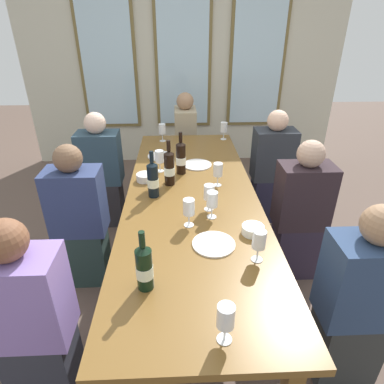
% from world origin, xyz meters
% --- Properties ---
extents(ground_plane, '(12.00, 12.00, 0.00)m').
position_xyz_m(ground_plane, '(0.00, 0.00, 0.00)').
color(ground_plane, brown).
extents(back_wall_with_windows, '(4.10, 0.10, 2.90)m').
position_xyz_m(back_wall_with_windows, '(0.00, 2.49, 1.45)').
color(back_wall_with_windows, beige).
rests_on(back_wall_with_windows, ground).
extents(dining_table, '(0.90, 2.61, 0.74)m').
position_xyz_m(dining_table, '(0.00, 0.00, 0.67)').
color(dining_table, brown).
rests_on(dining_table, ground).
extents(white_plate_0, '(0.23, 0.23, 0.01)m').
position_xyz_m(white_plate_0, '(-0.24, 0.72, 0.74)').
color(white_plate_0, white).
rests_on(white_plate_0, dining_table).
extents(white_plate_1, '(0.23, 0.23, 0.01)m').
position_xyz_m(white_plate_1, '(0.09, -0.58, 0.74)').
color(white_plate_1, white).
rests_on(white_plate_1, dining_table).
extents(white_plate_2, '(0.24, 0.24, 0.01)m').
position_xyz_m(white_plate_2, '(0.07, 0.51, 0.74)').
color(white_plate_2, white).
rests_on(white_plate_2, dining_table).
extents(wine_bottle_0, '(0.08, 0.08, 0.30)m').
position_xyz_m(wine_bottle_0, '(-0.25, -0.88, 0.85)').
color(wine_bottle_0, black).
rests_on(wine_bottle_0, dining_table).
extents(wine_bottle_1, '(0.08, 0.08, 0.34)m').
position_xyz_m(wine_bottle_1, '(-0.15, 0.17, 0.87)').
color(wine_bottle_1, black).
rests_on(wine_bottle_1, dining_table).
extents(wine_bottle_2, '(0.08, 0.08, 0.33)m').
position_xyz_m(wine_bottle_2, '(-0.26, -0.01, 0.87)').
color(wine_bottle_2, black).
rests_on(wine_bottle_2, dining_table).
extents(wine_bottle_3, '(0.08, 0.08, 0.33)m').
position_xyz_m(wine_bottle_3, '(-0.07, 0.36, 0.87)').
color(wine_bottle_3, black).
rests_on(wine_bottle_3, dining_table).
extents(tasting_bowl_0, '(0.13, 0.13, 0.05)m').
position_xyz_m(tasting_bowl_0, '(-0.34, 0.24, 0.77)').
color(tasting_bowl_0, white).
rests_on(tasting_bowl_0, dining_table).
extents(tasting_bowl_1, '(0.13, 0.13, 0.05)m').
position_xyz_m(tasting_bowl_1, '(0.33, -0.48, 0.77)').
color(tasting_bowl_1, white).
rests_on(tasting_bowl_1, dining_table).
extents(wine_glass_0, '(0.07, 0.07, 0.17)m').
position_xyz_m(wine_glass_0, '(0.07, -1.17, 0.86)').
color(wine_glass_0, white).
rests_on(wine_glass_0, dining_table).
extents(wine_glass_1, '(0.07, 0.07, 0.17)m').
position_xyz_m(wine_glass_1, '(0.20, 0.13, 0.86)').
color(wine_glass_1, white).
rests_on(wine_glass_1, dining_table).
extents(wine_glass_2, '(0.07, 0.07, 0.17)m').
position_xyz_m(wine_glass_2, '(0.37, 1.16, 0.86)').
color(wine_glass_2, white).
rests_on(wine_glass_2, dining_table).
extents(wine_glass_3, '(0.07, 0.07, 0.17)m').
position_xyz_m(wine_glass_3, '(-0.03, -0.38, 0.86)').
color(wine_glass_3, white).
rests_on(wine_glass_3, dining_table).
extents(wine_glass_4, '(0.07, 0.07, 0.17)m').
position_xyz_m(wine_glass_4, '(0.30, -0.71, 0.86)').
color(wine_glass_4, white).
rests_on(wine_glass_4, dining_table).
extents(wine_glass_5, '(0.07, 0.07, 0.17)m').
position_xyz_m(wine_glass_5, '(0.11, -0.30, 0.86)').
color(wine_glass_5, white).
rests_on(wine_glass_5, dining_table).
extents(wine_glass_6, '(0.07, 0.07, 0.17)m').
position_xyz_m(wine_glass_6, '(-0.24, 1.13, 0.86)').
color(wine_glass_6, white).
rests_on(wine_glass_6, dining_table).
extents(wine_glass_7, '(0.07, 0.07, 0.17)m').
position_xyz_m(wine_glass_7, '(-0.27, 0.11, 0.86)').
color(wine_glass_7, white).
rests_on(wine_glass_7, dining_table).
extents(wine_glass_8, '(0.07, 0.07, 0.17)m').
position_xyz_m(wine_glass_8, '(-0.24, 0.40, 0.86)').
color(wine_glass_8, white).
rests_on(wine_glass_8, dining_table).
extents(wine_glass_9, '(0.07, 0.07, 0.17)m').
position_xyz_m(wine_glass_9, '(0.10, -0.21, 0.86)').
color(wine_glass_9, white).
rests_on(wine_glass_9, dining_table).
extents(seated_person_0, '(0.38, 0.24, 1.11)m').
position_xyz_m(seated_person_0, '(-0.81, 0.84, 0.53)').
color(seated_person_0, '#2A272B').
rests_on(seated_person_0, ground).
extents(seated_person_1, '(0.38, 0.24, 1.11)m').
position_xyz_m(seated_person_1, '(0.81, 0.85, 0.53)').
color(seated_person_1, '#222136').
rests_on(seated_person_1, ground).
extents(seated_person_2, '(0.38, 0.24, 1.11)m').
position_xyz_m(seated_person_2, '(-0.81, -0.87, 0.53)').
color(seated_person_2, '#2B2D38').
rests_on(seated_person_2, ground).
extents(seated_person_3, '(0.38, 0.24, 1.11)m').
position_xyz_m(seated_person_3, '(0.81, -0.83, 0.53)').
color(seated_person_3, '#2D3030').
rests_on(seated_person_3, ground).
extents(seated_person_4, '(0.38, 0.24, 1.11)m').
position_xyz_m(seated_person_4, '(-0.81, 0.02, 0.53)').
color(seated_person_4, '#233732').
rests_on(seated_person_4, ground).
extents(seated_person_5, '(0.38, 0.24, 1.11)m').
position_xyz_m(seated_person_5, '(0.81, 0.03, 0.53)').
color(seated_person_5, '#2B2233').
rests_on(seated_person_5, ground).
extents(seated_person_6, '(0.24, 0.38, 1.11)m').
position_xyz_m(seated_person_6, '(0.00, 1.66, 0.53)').
color(seated_person_6, '#32282F').
rests_on(seated_person_6, ground).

